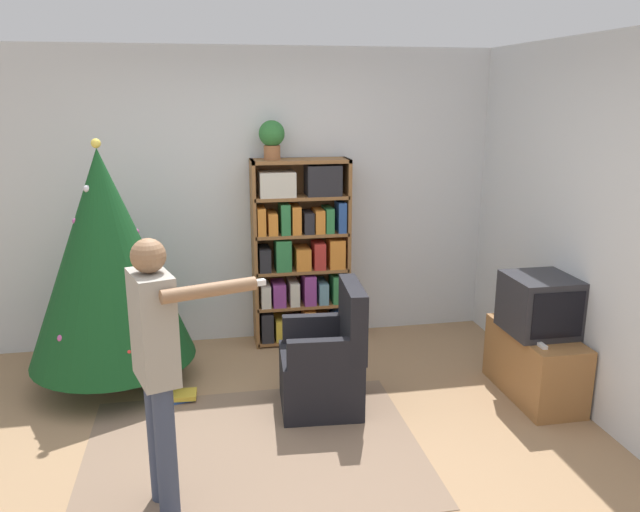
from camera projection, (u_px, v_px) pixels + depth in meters
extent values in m
plane|color=#9E7A56|center=(278.00, 459.00, 3.89)|extent=(14.00, 14.00, 0.00)
cube|color=silver|center=(247.00, 198.00, 5.56)|extent=(8.00, 0.10, 2.60)
cube|color=silver|center=(628.00, 241.00, 3.96)|extent=(0.10, 8.00, 2.60)
cube|color=#7F6651|center=(254.00, 449.00, 3.98)|extent=(2.12, 1.61, 0.01)
cube|color=brown|center=(254.00, 255.00, 5.47)|extent=(0.03, 0.30, 1.66)
cube|color=brown|center=(346.00, 251.00, 5.62)|extent=(0.03, 0.30, 1.66)
cube|color=brown|center=(300.00, 161.00, 5.34)|extent=(0.85, 0.30, 0.03)
cube|color=brown|center=(298.00, 249.00, 5.69)|extent=(0.85, 0.01, 1.66)
cube|color=brown|center=(301.00, 337.00, 5.75)|extent=(0.82, 0.30, 0.03)
cube|color=#232328|center=(266.00, 325.00, 5.64)|extent=(0.11, 0.26, 0.26)
cube|color=gold|center=(281.00, 327.00, 5.68)|extent=(0.11, 0.27, 0.19)
cube|color=#843889|center=(296.00, 327.00, 5.67)|extent=(0.10, 0.22, 0.19)
cube|color=orange|center=(308.00, 323.00, 5.69)|extent=(0.10, 0.23, 0.26)
cube|color=orange|center=(322.00, 324.00, 5.74)|extent=(0.10, 0.27, 0.21)
cube|color=#284C93|center=(338.00, 321.00, 5.76)|extent=(0.10, 0.27, 0.25)
cube|color=brown|center=(301.00, 303.00, 5.67)|extent=(0.82, 0.30, 0.03)
cube|color=beige|center=(265.00, 294.00, 5.56)|extent=(0.08, 0.24, 0.20)
cube|color=#843889|center=(278.00, 293.00, 5.57)|extent=(0.11, 0.24, 0.21)
cube|color=beige|center=(293.00, 291.00, 5.62)|extent=(0.08, 0.28, 0.21)
cube|color=#843889|center=(308.00, 288.00, 5.63)|extent=(0.10, 0.28, 0.27)
cube|color=#5B899E|center=(321.00, 291.00, 5.67)|extent=(0.08, 0.28, 0.19)
cube|color=#2D7A42|center=(336.00, 288.00, 5.66)|extent=(0.10, 0.23, 0.25)
cube|color=brown|center=(301.00, 269.00, 5.59)|extent=(0.82, 0.30, 0.03)
cube|color=#232328|center=(264.00, 258.00, 5.48)|extent=(0.10, 0.27, 0.20)
cube|color=#2D7A42|center=(283.00, 254.00, 5.48)|extent=(0.13, 0.22, 0.28)
cube|color=orange|center=(302.00, 258.00, 5.54)|extent=(0.13, 0.25, 0.19)
cube|color=#B22D28|center=(318.00, 255.00, 5.54)|extent=(0.10, 0.21, 0.24)
cube|color=orange|center=(336.00, 253.00, 5.56)|extent=(0.14, 0.21, 0.26)
cube|color=brown|center=(301.00, 233.00, 5.50)|extent=(0.82, 0.30, 0.03)
cube|color=orange|center=(261.00, 221.00, 5.38)|extent=(0.07, 0.25, 0.24)
cube|color=orange|center=(272.00, 223.00, 5.41)|extent=(0.08, 0.26, 0.19)
cube|color=#2D7A42|center=(284.00, 218.00, 5.42)|extent=(0.08, 0.25, 0.27)
cube|color=orange|center=(295.00, 219.00, 5.44)|extent=(0.08, 0.25, 0.24)
cube|color=#232328|center=(307.00, 222.00, 5.46)|extent=(0.09, 0.25, 0.18)
cube|color=orange|center=(318.00, 221.00, 5.47)|extent=(0.08, 0.23, 0.20)
cube|color=#2D7A42|center=(328.00, 219.00, 5.49)|extent=(0.07, 0.25, 0.22)
cube|color=#284C93|center=(340.00, 216.00, 5.49)|extent=(0.07, 0.21, 0.27)
cube|color=brown|center=(300.00, 197.00, 5.42)|extent=(0.82, 0.30, 0.03)
cube|color=beige|center=(277.00, 184.00, 5.33)|extent=(0.31, 0.26, 0.21)
cube|color=#232328|center=(323.00, 180.00, 5.39)|extent=(0.30, 0.25, 0.26)
cube|color=#996638|center=(535.00, 364.00, 4.65)|extent=(0.40, 0.86, 0.51)
cube|color=#28282D|center=(540.00, 304.00, 4.53)|extent=(0.47, 0.47, 0.42)
cube|color=black|center=(558.00, 316.00, 4.30)|extent=(0.39, 0.01, 0.33)
cube|color=white|center=(541.00, 345.00, 4.31)|extent=(0.04, 0.12, 0.02)
cylinder|color=#4C3323|center=(117.00, 377.00, 4.89)|extent=(0.36, 0.36, 0.10)
cylinder|color=brown|center=(116.00, 364.00, 4.86)|extent=(0.08, 0.08, 0.12)
cone|color=#14471E|center=(106.00, 257.00, 4.64)|extent=(1.24, 1.24, 1.61)
sphere|color=#B74C93|center=(62.00, 338.00, 4.36)|extent=(0.06, 0.06, 0.06)
sphere|color=red|center=(101.00, 226.00, 4.79)|extent=(0.04, 0.04, 0.04)
sphere|color=silver|center=(87.00, 189.00, 4.43)|extent=(0.05, 0.05, 0.05)
sphere|color=#B74C93|center=(136.00, 232.00, 4.69)|extent=(0.05, 0.05, 0.05)
sphere|color=red|center=(146.00, 271.00, 4.59)|extent=(0.06, 0.06, 0.06)
sphere|color=red|center=(129.00, 352.00, 4.37)|extent=(0.05, 0.05, 0.05)
sphere|color=#B74C93|center=(75.00, 221.00, 4.48)|extent=(0.05, 0.05, 0.05)
sphere|color=#B74C93|center=(81.00, 216.00, 4.62)|extent=(0.05, 0.05, 0.05)
sphere|color=#E5CC4C|center=(96.00, 143.00, 4.43)|extent=(0.07, 0.07, 0.07)
cube|color=black|center=(320.00, 380.00, 4.48)|extent=(0.60, 0.60, 0.42)
cube|color=black|center=(353.00, 319.00, 4.39)|extent=(0.16, 0.57, 0.50)
cube|color=black|center=(316.00, 328.00, 4.63)|extent=(0.51, 0.12, 0.20)
cube|color=black|center=(324.00, 354.00, 4.17)|extent=(0.51, 0.12, 0.20)
cylinder|color=#38425B|center=(158.00, 437.00, 3.42)|extent=(0.11, 0.11, 0.77)
cylinder|color=#38425B|center=(166.00, 453.00, 3.26)|extent=(0.11, 0.11, 0.77)
cube|color=gray|center=(153.00, 327.00, 3.17)|extent=(0.27, 0.36, 0.58)
cylinder|color=#8C6647|center=(145.00, 320.00, 3.35)|extent=(0.07, 0.07, 0.46)
cylinder|color=#8C6647|center=(209.00, 290.00, 3.05)|extent=(0.48, 0.21, 0.07)
cube|color=white|center=(255.00, 283.00, 3.16)|extent=(0.12, 0.07, 0.03)
sphere|color=#8C6647|center=(148.00, 256.00, 3.07)|extent=(0.18, 0.18, 0.18)
cylinder|color=#935B38|center=(272.00, 153.00, 5.28)|extent=(0.14, 0.14, 0.12)
sphere|color=#2D7033|center=(272.00, 133.00, 5.24)|extent=(0.22, 0.22, 0.22)
cube|color=#284C93|center=(183.00, 399.00, 4.62)|extent=(0.18, 0.15, 0.02)
cube|color=gold|center=(183.00, 395.00, 4.62)|extent=(0.20, 0.17, 0.04)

